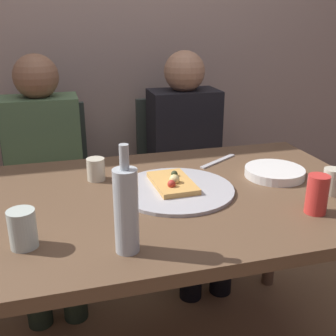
{
  "coord_description": "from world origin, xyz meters",
  "views": [
    {
      "loc": [
        -0.3,
        -1.22,
        1.32
      ],
      "look_at": [
        0.07,
        0.12,
        0.81
      ],
      "focal_mm": 43.54,
      "sensor_mm": 36.0,
      "label": 1
    }
  ],
  "objects_px": {
    "table_knife": "(218,161)",
    "tumbler_near": "(96,169)",
    "tumbler_far": "(23,229)",
    "soda_can": "(317,194)",
    "chair_right": "(180,169)",
    "dining_table": "(157,217)",
    "guest_in_sweater": "(45,169)",
    "wine_glass": "(332,181)",
    "plate_stack": "(274,172)",
    "wine_bottle": "(126,209)",
    "guest_in_beanie": "(189,156)",
    "chair_left": "(48,182)",
    "pizza_tray": "(176,190)",
    "pizza_slice_last": "(173,182)"
  },
  "relations": [
    {
      "from": "wine_glass",
      "to": "plate_stack",
      "type": "bearing_deg",
      "value": 117.81
    },
    {
      "from": "plate_stack",
      "to": "tumbler_far",
      "type": "bearing_deg",
      "value": -162.54
    },
    {
      "from": "chair_right",
      "to": "guest_in_sweater",
      "type": "distance_m",
      "value": 0.75
    },
    {
      "from": "wine_glass",
      "to": "tumbler_far",
      "type": "bearing_deg",
      "value": -175.29
    },
    {
      "from": "pizza_tray",
      "to": "guest_in_beanie",
      "type": "height_order",
      "value": "guest_in_beanie"
    },
    {
      "from": "pizza_tray",
      "to": "table_knife",
      "type": "distance_m",
      "value": 0.36
    },
    {
      "from": "tumbler_far",
      "to": "chair_right",
      "type": "xyz_separation_m",
      "value": [
        0.76,
        1.08,
        -0.3
      ]
    },
    {
      "from": "chair_left",
      "to": "pizza_tray",
      "type": "bearing_deg",
      "value": 118.44
    },
    {
      "from": "tumbler_far",
      "to": "plate_stack",
      "type": "relative_size",
      "value": 0.47
    },
    {
      "from": "chair_left",
      "to": "guest_in_sweater",
      "type": "bearing_deg",
      "value": 90.0
    },
    {
      "from": "tumbler_near",
      "to": "wine_glass",
      "type": "xyz_separation_m",
      "value": [
        0.76,
        -0.34,
        0.0
      ]
    },
    {
      "from": "dining_table",
      "to": "chair_left",
      "type": "height_order",
      "value": "chair_left"
    },
    {
      "from": "guest_in_sweater",
      "to": "table_knife",
      "type": "bearing_deg",
      "value": 148.46
    },
    {
      "from": "wine_bottle",
      "to": "guest_in_beanie",
      "type": "bearing_deg",
      "value": 63.75
    },
    {
      "from": "table_knife",
      "to": "tumbler_near",
      "type": "bearing_deg",
      "value": -25.33
    },
    {
      "from": "wine_glass",
      "to": "chair_right",
      "type": "xyz_separation_m",
      "value": [
        -0.23,
        0.99,
        -0.29
      ]
    },
    {
      "from": "tumbler_near",
      "to": "chair_left",
      "type": "relative_size",
      "value": 0.09
    },
    {
      "from": "tumbler_near",
      "to": "chair_right",
      "type": "xyz_separation_m",
      "value": [
        0.53,
        0.65,
        -0.28
      ]
    },
    {
      "from": "tumbler_near",
      "to": "guest_in_sweater",
      "type": "xyz_separation_m",
      "value": [
        -0.2,
        0.5,
        -0.16
      ]
    },
    {
      "from": "table_knife",
      "to": "guest_in_sweater",
      "type": "distance_m",
      "value": 0.84
    },
    {
      "from": "wine_bottle",
      "to": "tumbler_far",
      "type": "xyz_separation_m",
      "value": [
        -0.26,
        0.09,
        -0.06
      ]
    },
    {
      "from": "dining_table",
      "to": "guest_in_sweater",
      "type": "height_order",
      "value": "guest_in_sweater"
    },
    {
      "from": "wine_bottle",
      "to": "soda_can",
      "type": "height_order",
      "value": "wine_bottle"
    },
    {
      "from": "plate_stack",
      "to": "pizza_tray",
      "type": "bearing_deg",
      "value": -174.95
    },
    {
      "from": "tumbler_far",
      "to": "guest_in_beanie",
      "type": "relative_size",
      "value": 0.09
    },
    {
      "from": "tumbler_far",
      "to": "wine_glass",
      "type": "relative_size",
      "value": 1.16
    },
    {
      "from": "wine_bottle",
      "to": "soda_can",
      "type": "relative_size",
      "value": 2.34
    },
    {
      "from": "dining_table",
      "to": "plate_stack",
      "type": "bearing_deg",
      "value": 6.31
    },
    {
      "from": "dining_table",
      "to": "wine_bottle",
      "type": "bearing_deg",
      "value": -116.21
    },
    {
      "from": "plate_stack",
      "to": "chair_right",
      "type": "bearing_deg",
      "value": 99.0
    },
    {
      "from": "pizza_slice_last",
      "to": "guest_in_beanie",
      "type": "xyz_separation_m",
      "value": [
        0.28,
        0.66,
        -0.14
      ]
    },
    {
      "from": "tumbler_far",
      "to": "soda_can",
      "type": "bearing_deg",
      "value": -1.93
    },
    {
      "from": "tumbler_far",
      "to": "chair_right",
      "type": "height_order",
      "value": "chair_right"
    },
    {
      "from": "soda_can",
      "to": "guest_in_beanie",
      "type": "distance_m",
      "value": 0.97
    },
    {
      "from": "wine_bottle",
      "to": "tumbler_near",
      "type": "height_order",
      "value": "wine_bottle"
    },
    {
      "from": "plate_stack",
      "to": "table_knife",
      "type": "height_order",
      "value": "plate_stack"
    },
    {
      "from": "pizza_tray",
      "to": "pizza_slice_last",
      "type": "distance_m",
      "value": 0.03
    },
    {
      "from": "chair_right",
      "to": "guest_in_sweater",
      "type": "xyz_separation_m",
      "value": [
        -0.72,
        -0.15,
        0.13
      ]
    },
    {
      "from": "tumbler_near",
      "to": "plate_stack",
      "type": "distance_m",
      "value": 0.67
    },
    {
      "from": "wine_bottle",
      "to": "wine_glass",
      "type": "xyz_separation_m",
      "value": [
        0.73,
        0.17,
        -0.07
      ]
    },
    {
      "from": "wine_bottle",
      "to": "chair_left",
      "type": "bearing_deg",
      "value": 100.86
    },
    {
      "from": "plate_stack",
      "to": "chair_left",
      "type": "distance_m",
      "value": 1.19
    },
    {
      "from": "tumbler_near",
      "to": "wine_glass",
      "type": "bearing_deg",
      "value": -24.36
    },
    {
      "from": "pizza_tray",
      "to": "soda_can",
      "type": "bearing_deg",
      "value": -36.48
    },
    {
      "from": "wine_bottle",
      "to": "guest_in_beanie",
      "type": "height_order",
      "value": "guest_in_beanie"
    },
    {
      "from": "pizza_slice_last",
      "to": "tumbler_near",
      "type": "bearing_deg",
      "value": 148.0
    },
    {
      "from": "wine_glass",
      "to": "plate_stack",
      "type": "relative_size",
      "value": 0.4
    },
    {
      "from": "dining_table",
      "to": "guest_in_beanie",
      "type": "xyz_separation_m",
      "value": [
        0.34,
        0.7,
        -0.04
      ]
    },
    {
      "from": "plate_stack",
      "to": "chair_left",
      "type": "xyz_separation_m",
      "value": [
        -0.85,
        0.8,
        -0.26
      ]
    },
    {
      "from": "pizza_tray",
      "to": "guest_in_sweater",
      "type": "height_order",
      "value": "guest_in_sweater"
    }
  ]
}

